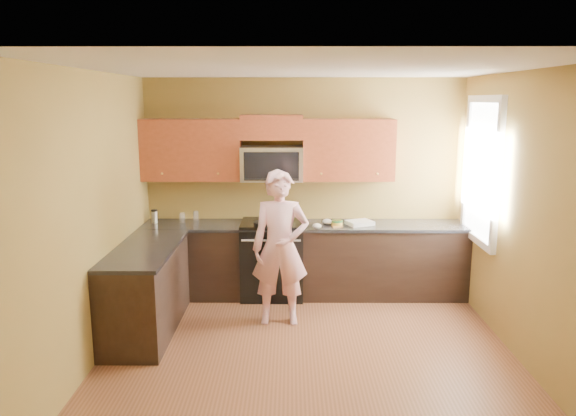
{
  "coord_description": "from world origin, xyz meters",
  "views": [
    {
      "loc": [
        -0.17,
        -4.88,
        2.44
      ],
      "look_at": [
        -0.2,
        1.3,
        1.2
      ],
      "focal_mm": 33.99,
      "sensor_mm": 36.0,
      "label": 1
    }
  ],
  "objects_px": {
    "stove": "(272,259)",
    "frying_pan": "(265,227)",
    "microwave": "(272,180)",
    "travel_mug": "(155,223)",
    "butter_tub": "(337,226)",
    "woman": "(280,248)"
  },
  "relations": [
    {
      "from": "woman",
      "to": "frying_pan",
      "type": "distance_m",
      "value": 0.62
    },
    {
      "from": "woman",
      "to": "microwave",
      "type": "bearing_deg",
      "value": 96.44
    },
    {
      "from": "microwave",
      "to": "woman",
      "type": "height_order",
      "value": "woman"
    },
    {
      "from": "stove",
      "to": "microwave",
      "type": "xyz_separation_m",
      "value": [
        0.0,
        0.12,
        0.97
      ]
    },
    {
      "from": "travel_mug",
      "to": "microwave",
      "type": "bearing_deg",
      "value": 1.89
    },
    {
      "from": "butter_tub",
      "to": "travel_mug",
      "type": "height_order",
      "value": "travel_mug"
    },
    {
      "from": "microwave",
      "to": "travel_mug",
      "type": "relative_size",
      "value": 4.57
    },
    {
      "from": "stove",
      "to": "frying_pan",
      "type": "bearing_deg",
      "value": -105.85
    },
    {
      "from": "stove",
      "to": "frying_pan",
      "type": "distance_m",
      "value": 0.54
    },
    {
      "from": "travel_mug",
      "to": "frying_pan",
      "type": "bearing_deg",
      "value": -13.35
    },
    {
      "from": "woman",
      "to": "frying_pan",
      "type": "bearing_deg",
      "value": 107.54
    },
    {
      "from": "stove",
      "to": "frying_pan",
      "type": "relative_size",
      "value": 1.97
    },
    {
      "from": "frying_pan",
      "to": "butter_tub",
      "type": "relative_size",
      "value": 3.58
    },
    {
      "from": "woman",
      "to": "frying_pan",
      "type": "relative_size",
      "value": 3.52
    },
    {
      "from": "microwave",
      "to": "frying_pan",
      "type": "height_order",
      "value": "microwave"
    },
    {
      "from": "microwave",
      "to": "butter_tub",
      "type": "xyz_separation_m",
      "value": [
        0.79,
        -0.24,
        -0.53
      ]
    },
    {
      "from": "butter_tub",
      "to": "microwave",
      "type": "bearing_deg",
      "value": 163.52
    },
    {
      "from": "butter_tub",
      "to": "woman",
      "type": "bearing_deg",
      "value": -132.88
    },
    {
      "from": "microwave",
      "to": "travel_mug",
      "type": "distance_m",
      "value": 1.56
    },
    {
      "from": "frying_pan",
      "to": "butter_tub",
      "type": "height_order",
      "value": "frying_pan"
    },
    {
      "from": "stove",
      "to": "woman",
      "type": "xyz_separation_m",
      "value": [
        0.12,
        -0.84,
        0.38
      ]
    },
    {
      "from": "travel_mug",
      "to": "stove",
      "type": "bearing_deg",
      "value": -2.98
    }
  ]
}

